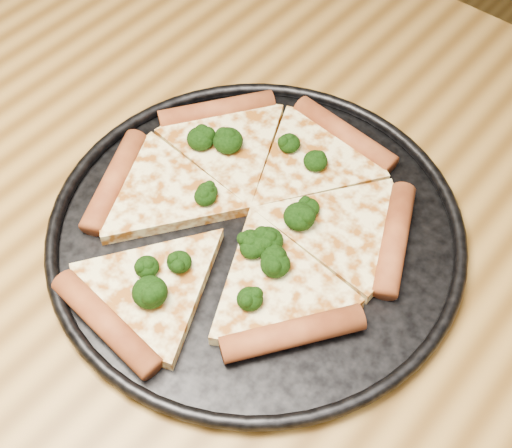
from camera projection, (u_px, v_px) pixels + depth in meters
The scene contains 4 objects.
dining_table at pixel (227, 295), 0.72m from camera, with size 1.20×0.90×0.75m.
pizza_pan at pixel (256, 229), 0.65m from camera, with size 0.38×0.38×0.02m.
pizza at pixel (246, 212), 0.65m from camera, with size 0.31×0.33×0.02m.
broccoli_florets at pixel (241, 219), 0.63m from camera, with size 0.18×0.23×0.02m.
Camera 1 is at (0.26, -0.27, 1.28)m, focal length 50.45 mm.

